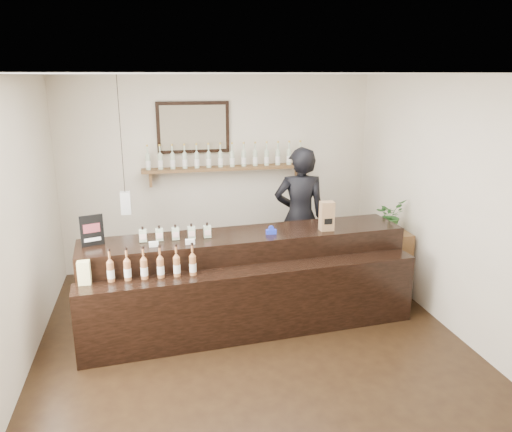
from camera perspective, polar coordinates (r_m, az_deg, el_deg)
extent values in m
plane|color=black|center=(5.51, -0.25, -14.62)|extent=(5.00, 5.00, 0.00)
plane|color=beige|center=(7.35, -4.31, 4.86)|extent=(4.50, 0.00, 4.50)
plane|color=beige|center=(2.74, 10.98, -15.00)|extent=(4.50, 0.00, 4.50)
plane|color=beige|center=(5.01, -26.32, -1.97)|extent=(0.00, 5.00, 5.00)
plane|color=beige|center=(5.83, 21.93, 0.85)|extent=(0.00, 5.00, 5.00)
plane|color=white|center=(4.75, -0.29, 15.94)|extent=(5.00, 5.00, 0.00)
cube|color=brown|center=(7.22, -3.39, 5.49)|extent=(2.40, 0.25, 0.04)
cube|color=brown|center=(7.19, -11.97, 4.15)|extent=(0.04, 0.20, 0.20)
cube|color=brown|center=(7.50, 4.79, 4.93)|extent=(0.04, 0.20, 0.20)
cube|color=black|center=(7.18, -7.20, 10.02)|extent=(1.02, 0.04, 0.72)
cube|color=#463D2D|center=(7.16, -7.18, 10.00)|extent=(0.92, 0.01, 0.62)
cube|color=white|center=(6.44, -14.67, 1.46)|extent=(0.12, 0.12, 0.28)
cylinder|color=black|center=(6.29, -15.21, 8.93)|extent=(0.01, 0.01, 1.41)
cylinder|color=#B7C8A8|center=(7.11, -12.24, 6.00)|extent=(0.07, 0.07, 0.20)
cone|color=#B7C8A8|center=(7.09, -12.30, 7.01)|extent=(0.07, 0.07, 0.05)
cylinder|color=#B7C8A8|center=(7.09, -12.33, 7.49)|extent=(0.02, 0.02, 0.07)
cylinder|color=gold|center=(7.08, -12.35, 7.87)|extent=(0.03, 0.03, 0.02)
cylinder|color=white|center=(7.12, -12.23, 5.84)|extent=(0.07, 0.07, 0.09)
cylinder|color=#B7C8A8|center=(7.12, -10.87, 6.08)|extent=(0.07, 0.07, 0.20)
cone|color=#B7C8A8|center=(7.10, -10.93, 7.09)|extent=(0.07, 0.07, 0.05)
cylinder|color=#B7C8A8|center=(7.09, -10.95, 7.57)|extent=(0.02, 0.02, 0.07)
cylinder|color=gold|center=(7.08, -10.97, 7.95)|extent=(0.03, 0.03, 0.02)
cylinder|color=white|center=(7.12, -10.86, 5.92)|extent=(0.07, 0.07, 0.09)
cylinder|color=#B7C8A8|center=(7.12, -9.50, 6.16)|extent=(0.07, 0.07, 0.20)
cone|color=#B7C8A8|center=(7.10, -9.55, 7.17)|extent=(0.07, 0.07, 0.05)
cylinder|color=#B7C8A8|center=(7.09, -9.57, 7.64)|extent=(0.02, 0.02, 0.07)
cylinder|color=gold|center=(7.09, -9.59, 8.02)|extent=(0.03, 0.03, 0.02)
cylinder|color=white|center=(7.12, -9.50, 5.99)|extent=(0.07, 0.07, 0.09)
cylinder|color=#B7C8A8|center=(7.13, -8.14, 6.23)|extent=(0.07, 0.07, 0.20)
cone|color=#B7C8A8|center=(7.11, -8.18, 7.23)|extent=(0.07, 0.07, 0.05)
cylinder|color=#B7C8A8|center=(7.10, -8.20, 7.71)|extent=(0.02, 0.02, 0.07)
cylinder|color=gold|center=(7.10, -8.21, 8.09)|extent=(0.03, 0.03, 0.02)
cylinder|color=white|center=(7.13, -8.13, 6.06)|extent=(0.07, 0.07, 0.09)
cylinder|color=#B7C8A8|center=(7.14, -6.78, 6.29)|extent=(0.07, 0.07, 0.20)
cone|color=#B7C8A8|center=(7.12, -6.81, 7.30)|extent=(0.07, 0.07, 0.05)
cylinder|color=#B7C8A8|center=(7.12, -6.83, 7.78)|extent=(0.02, 0.02, 0.07)
cylinder|color=gold|center=(7.11, -6.84, 8.15)|extent=(0.03, 0.03, 0.02)
cylinder|color=white|center=(7.15, -6.77, 6.13)|extent=(0.07, 0.07, 0.09)
cylinder|color=#B7C8A8|center=(7.16, -5.42, 6.36)|extent=(0.07, 0.07, 0.20)
cone|color=#B7C8A8|center=(7.14, -5.45, 7.36)|extent=(0.07, 0.07, 0.05)
cylinder|color=#B7C8A8|center=(7.13, -5.46, 7.84)|extent=(0.02, 0.02, 0.07)
cylinder|color=gold|center=(7.13, -5.47, 8.21)|extent=(0.03, 0.03, 0.02)
cylinder|color=white|center=(7.17, -5.42, 6.19)|extent=(0.07, 0.07, 0.09)
cylinder|color=#B7C8A8|center=(7.18, -4.08, 6.41)|extent=(0.07, 0.07, 0.20)
cone|color=#B7C8A8|center=(7.16, -4.10, 7.42)|extent=(0.07, 0.07, 0.05)
cylinder|color=#B7C8A8|center=(7.16, -4.11, 7.89)|extent=(0.02, 0.02, 0.07)
cylinder|color=gold|center=(7.15, -4.11, 8.26)|extent=(0.03, 0.03, 0.02)
cylinder|color=white|center=(7.19, -4.07, 6.25)|extent=(0.07, 0.07, 0.09)
cylinder|color=#B7C8A8|center=(7.21, -2.74, 6.47)|extent=(0.07, 0.07, 0.20)
cone|color=#B7C8A8|center=(7.19, -2.75, 7.47)|extent=(0.07, 0.07, 0.05)
cylinder|color=#B7C8A8|center=(7.18, -2.76, 7.94)|extent=(0.02, 0.02, 0.07)
cylinder|color=gold|center=(7.17, -2.76, 8.31)|extent=(0.03, 0.03, 0.02)
cylinder|color=white|center=(7.21, -2.73, 6.31)|extent=(0.07, 0.07, 0.09)
cylinder|color=#B7C8A8|center=(7.24, -1.41, 6.52)|extent=(0.07, 0.07, 0.20)
cone|color=#B7C8A8|center=(7.22, -1.41, 7.52)|extent=(0.07, 0.07, 0.05)
cylinder|color=#B7C8A8|center=(7.21, -1.42, 7.99)|extent=(0.02, 0.02, 0.07)
cylinder|color=gold|center=(7.20, -1.42, 8.36)|extent=(0.03, 0.03, 0.02)
cylinder|color=white|center=(7.24, -1.41, 6.36)|extent=(0.07, 0.07, 0.09)
cylinder|color=#B7C8A8|center=(7.27, -0.09, 6.57)|extent=(0.07, 0.07, 0.20)
cone|color=#B7C8A8|center=(7.25, -0.09, 7.56)|extent=(0.07, 0.07, 0.05)
cylinder|color=#B7C8A8|center=(7.24, -0.09, 8.03)|extent=(0.02, 0.02, 0.07)
cylinder|color=gold|center=(7.24, -0.09, 8.40)|extent=(0.03, 0.03, 0.02)
cylinder|color=white|center=(7.27, -0.09, 6.41)|extent=(0.07, 0.07, 0.09)
cylinder|color=#B7C8A8|center=(7.31, 1.22, 6.61)|extent=(0.07, 0.07, 0.20)
cone|color=#B7C8A8|center=(7.29, 1.22, 7.60)|extent=(0.07, 0.07, 0.05)
cylinder|color=#B7C8A8|center=(7.28, 1.23, 8.06)|extent=(0.02, 0.02, 0.07)
cylinder|color=gold|center=(7.27, 1.23, 8.43)|extent=(0.03, 0.03, 0.02)
cylinder|color=white|center=(7.31, 1.22, 6.45)|extent=(0.07, 0.07, 0.09)
cylinder|color=#B7C8A8|center=(7.35, 2.51, 6.65)|extent=(0.07, 0.07, 0.20)
cone|color=#B7C8A8|center=(7.33, 2.52, 7.63)|extent=(0.07, 0.07, 0.05)
cylinder|color=#B7C8A8|center=(7.32, 2.53, 8.10)|extent=(0.02, 0.02, 0.07)
cylinder|color=gold|center=(7.31, 2.53, 8.46)|extent=(0.03, 0.03, 0.02)
cylinder|color=white|center=(7.35, 2.51, 6.49)|extent=(0.07, 0.07, 0.09)
cylinder|color=#B7C8A8|center=(7.39, 3.79, 6.69)|extent=(0.07, 0.07, 0.20)
cone|color=#B7C8A8|center=(7.37, 3.81, 7.66)|extent=(0.07, 0.07, 0.05)
cylinder|color=#B7C8A8|center=(7.37, 3.82, 8.12)|extent=(0.02, 0.02, 0.07)
cylinder|color=gold|center=(7.36, 3.82, 8.49)|extent=(0.03, 0.03, 0.02)
cylinder|color=white|center=(7.40, 3.79, 6.53)|extent=(0.07, 0.07, 0.09)
cylinder|color=#B7C8A8|center=(7.44, 5.05, 6.72)|extent=(0.07, 0.07, 0.20)
cone|color=#B7C8A8|center=(7.42, 5.07, 7.69)|extent=(0.07, 0.07, 0.05)
cylinder|color=#B7C8A8|center=(7.41, 5.09, 8.15)|extent=(0.02, 0.02, 0.07)
cylinder|color=gold|center=(7.41, 5.09, 8.51)|extent=(0.03, 0.03, 0.02)
cylinder|color=white|center=(7.44, 5.05, 6.56)|extent=(0.07, 0.07, 0.09)
cube|color=black|center=(5.90, -1.15, -6.82)|extent=(3.76, 0.93, 1.04)
cube|color=black|center=(5.51, -0.15, -9.95)|extent=(3.73, 0.61, 0.79)
cube|color=white|center=(5.39, -11.61, -3.17)|extent=(0.10, 0.04, 0.05)
cube|color=white|center=(5.40, -7.55, -2.93)|extent=(0.10, 0.04, 0.05)
cube|color=#E9DE8E|center=(5.28, -18.98, -6.70)|extent=(0.12, 0.12, 0.12)
cube|color=#E9DE8E|center=(5.23, -19.10, -5.48)|extent=(0.12, 0.12, 0.12)
cube|color=#B7C8A8|center=(5.55, -12.80, -2.19)|extent=(0.08, 0.08, 0.13)
cube|color=#FCC8C4|center=(5.51, -12.80, -2.35)|extent=(0.07, 0.00, 0.06)
cylinder|color=black|center=(5.53, -12.85, -1.34)|extent=(0.02, 0.02, 0.03)
cube|color=#B7C8A8|center=(5.55, -10.99, -2.09)|extent=(0.08, 0.08, 0.13)
cube|color=#FCC8C4|center=(5.51, -10.98, -2.24)|extent=(0.07, 0.00, 0.06)
cylinder|color=black|center=(5.53, -11.04, -1.24)|extent=(0.02, 0.02, 0.03)
cube|color=#B7C8A8|center=(5.56, -9.19, -1.98)|extent=(0.08, 0.08, 0.13)
cube|color=#FCC8C4|center=(5.51, -9.16, -2.14)|extent=(0.07, 0.00, 0.06)
cylinder|color=black|center=(5.53, -9.23, -1.13)|extent=(0.02, 0.02, 0.03)
cube|color=#B7C8A8|center=(5.57, -7.39, -1.88)|extent=(0.08, 0.08, 0.13)
cube|color=#FCC8C4|center=(5.52, -7.35, -2.03)|extent=(0.07, 0.00, 0.06)
cylinder|color=black|center=(5.54, -7.42, -1.03)|extent=(0.02, 0.02, 0.03)
cube|color=#B7C8A8|center=(5.58, -5.60, -1.77)|extent=(0.08, 0.08, 0.13)
cube|color=#FCC8C4|center=(5.54, -5.54, -1.92)|extent=(0.07, 0.00, 0.06)
cylinder|color=black|center=(5.56, -5.62, -0.92)|extent=(0.02, 0.02, 0.03)
cylinder|color=#9E6035|center=(5.23, -16.28, -6.15)|extent=(0.07, 0.07, 0.20)
cone|color=#9E6035|center=(5.19, -16.38, -4.84)|extent=(0.07, 0.07, 0.05)
cylinder|color=#9E6035|center=(5.17, -16.43, -4.22)|extent=(0.02, 0.02, 0.07)
cylinder|color=black|center=(5.15, -16.48, -3.73)|extent=(0.03, 0.03, 0.02)
cylinder|color=white|center=(5.24, -16.26, -6.35)|extent=(0.07, 0.07, 0.09)
cylinder|color=#9E6035|center=(5.22, -14.47, -6.06)|extent=(0.07, 0.07, 0.20)
cone|color=#9E6035|center=(5.18, -14.57, -4.75)|extent=(0.07, 0.07, 0.05)
cylinder|color=#9E6035|center=(5.16, -14.61, -4.13)|extent=(0.02, 0.02, 0.07)
cylinder|color=black|center=(5.14, -14.65, -3.63)|extent=(0.03, 0.03, 0.02)
cylinder|color=white|center=(5.23, -14.46, -6.26)|extent=(0.07, 0.07, 0.09)
cylinder|color=#9E6035|center=(5.21, -12.66, -5.96)|extent=(0.07, 0.07, 0.20)
cone|color=#9E6035|center=(5.17, -12.75, -4.65)|extent=(0.07, 0.07, 0.05)
cylinder|color=#9E6035|center=(5.15, -12.79, -4.03)|extent=(0.02, 0.02, 0.07)
cylinder|color=black|center=(5.13, -12.82, -3.53)|extent=(0.03, 0.03, 0.02)
cylinder|color=white|center=(5.22, -12.65, -6.17)|extent=(0.07, 0.07, 0.09)
cylinder|color=#9E6035|center=(5.21, -10.85, -5.86)|extent=(0.07, 0.07, 0.20)
cone|color=#9E6035|center=(5.17, -10.93, -4.55)|extent=(0.07, 0.07, 0.05)
cylinder|color=#9E6035|center=(5.15, -10.96, -3.92)|extent=(0.02, 0.02, 0.07)
cylinder|color=black|center=(5.13, -10.99, -3.43)|extent=(0.03, 0.03, 0.02)
cylinder|color=white|center=(5.22, -10.84, -6.06)|extent=(0.07, 0.07, 0.09)
cylinder|color=#9E6035|center=(5.22, -9.04, -5.75)|extent=(0.07, 0.07, 0.20)
cone|color=#9E6035|center=(5.17, -9.11, -4.44)|extent=(0.07, 0.07, 0.05)
cylinder|color=#9E6035|center=(5.15, -9.13, -3.81)|extent=(0.02, 0.02, 0.07)
cylinder|color=black|center=(5.14, -9.16, -3.32)|extent=(0.03, 0.03, 0.02)
cylinder|color=white|center=(5.23, -9.04, -5.96)|extent=(0.07, 0.07, 0.09)
cylinder|color=#9E6035|center=(5.23, -7.24, -5.63)|extent=(0.07, 0.07, 0.20)
cone|color=#9E6035|center=(5.18, -7.29, -4.33)|extent=(0.07, 0.07, 0.05)
cylinder|color=#9E6035|center=(5.16, -7.31, -3.70)|extent=(0.02, 0.02, 0.07)
cylinder|color=black|center=(5.15, -7.33, -3.21)|extent=(0.03, 0.03, 0.02)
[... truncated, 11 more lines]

